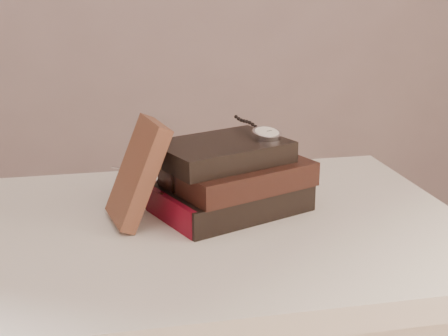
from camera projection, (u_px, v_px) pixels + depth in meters
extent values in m
cube|color=silver|center=(158.00, 237.00, 1.00)|extent=(1.00, 0.60, 0.04)
cube|color=white|center=(159.00, 271.00, 1.02)|extent=(0.88, 0.49, 0.08)
cylinder|color=white|center=(347.00, 327.00, 1.44)|extent=(0.05, 0.05, 0.71)
cube|color=black|center=(230.00, 197.00, 1.05)|extent=(0.28, 0.24, 0.04)
cube|color=beige|center=(231.00, 197.00, 1.06)|extent=(0.27, 0.23, 0.03)
cube|color=gold|center=(162.00, 207.00, 1.01)|extent=(0.01, 0.01, 0.05)
cube|color=maroon|center=(170.00, 211.00, 0.99)|extent=(0.07, 0.14, 0.05)
cube|color=black|center=(238.00, 174.00, 1.04)|extent=(0.26, 0.23, 0.04)
cube|color=beige|center=(240.00, 173.00, 1.04)|extent=(0.25, 0.21, 0.03)
cube|color=gold|center=(175.00, 182.00, 1.00)|extent=(0.01, 0.01, 0.04)
cube|color=black|center=(222.00, 152.00, 1.03)|extent=(0.25, 0.21, 0.03)
cube|color=beige|center=(223.00, 152.00, 1.03)|extent=(0.24, 0.20, 0.03)
cube|color=gold|center=(161.00, 158.00, 1.00)|extent=(0.01, 0.01, 0.04)
cube|color=#49271C|center=(138.00, 172.00, 0.99)|extent=(0.11, 0.12, 0.17)
cylinder|color=silver|center=(267.00, 134.00, 1.05)|extent=(0.06, 0.07, 0.02)
cylinder|color=white|center=(267.00, 132.00, 1.04)|extent=(0.05, 0.05, 0.01)
torus|color=silver|center=(267.00, 132.00, 1.04)|extent=(0.06, 0.06, 0.01)
cylinder|color=silver|center=(257.00, 131.00, 1.07)|extent=(0.01, 0.01, 0.01)
cube|color=black|center=(265.00, 131.00, 1.05)|extent=(0.01, 0.01, 0.00)
cube|color=black|center=(269.00, 131.00, 1.05)|extent=(0.01, 0.00, 0.00)
sphere|color=black|center=(255.00, 127.00, 1.07)|extent=(0.01, 0.01, 0.01)
sphere|color=black|center=(253.00, 124.00, 1.08)|extent=(0.01, 0.01, 0.01)
sphere|color=black|center=(250.00, 123.00, 1.10)|extent=(0.01, 0.01, 0.01)
sphere|color=black|center=(247.00, 122.00, 1.11)|extent=(0.01, 0.01, 0.01)
sphere|color=black|center=(244.00, 121.00, 1.12)|extent=(0.01, 0.01, 0.01)
sphere|color=black|center=(241.00, 120.00, 1.13)|extent=(0.01, 0.01, 0.01)
sphere|color=black|center=(239.00, 119.00, 1.14)|extent=(0.01, 0.01, 0.01)
sphere|color=black|center=(236.00, 117.00, 1.15)|extent=(0.01, 0.01, 0.01)
torus|color=silver|center=(150.00, 171.00, 1.04)|extent=(0.05, 0.03, 0.05)
torus|color=silver|center=(177.00, 166.00, 1.07)|extent=(0.05, 0.03, 0.05)
cylinder|color=silver|center=(164.00, 167.00, 1.05)|extent=(0.01, 0.01, 0.00)
cylinder|color=silver|center=(125.00, 169.00, 1.08)|extent=(0.04, 0.10, 0.03)
cylinder|color=silver|center=(173.00, 160.00, 1.13)|extent=(0.04, 0.10, 0.03)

